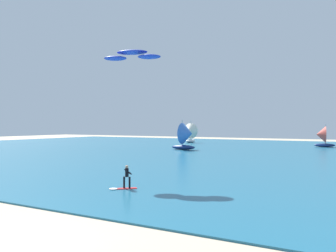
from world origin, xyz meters
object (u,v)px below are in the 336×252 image
Objects in this scene: kite at (132,55)px; sailboat_outermost at (189,133)px; kitesurfer at (124,180)px; sailboat_anchored_offshore at (186,136)px; sailboat_far_left at (322,136)px.

sailboat_outermost is at bearing 111.69° from kite.
kite reaches higher than kitesurfer.
kitesurfer is 0.34× the size of kite.
kite is 35.14m from sailboat_anchored_offshore.
kitesurfer is 63.95m from sailboat_outermost.
kitesurfer is 0.39× the size of sailboat_far_left.
kite reaches higher than sailboat_anchored_offshore.
sailboat_outermost is at bearing 112.33° from kitesurfer.
kitesurfer is 11.15m from kite.
sailboat_anchored_offshore is (-11.23, 32.34, -7.95)m from kite.
kite is at bearing 119.46° from kitesurfer.
sailboat_outermost reaches higher than sailboat_anchored_offshore.
sailboat_outermost is (-24.29, 59.13, 1.89)m from kitesurfer.
kite is 54.08m from sailboat_far_left.
sailboat_anchored_offshore is at bearing 110.52° from kitesurfer.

